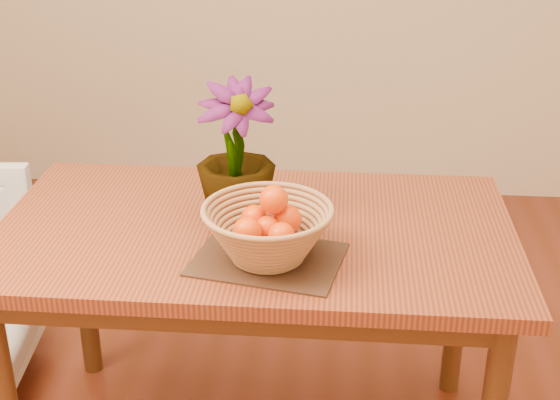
{
  "coord_description": "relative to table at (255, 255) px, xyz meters",
  "views": [
    {
      "loc": [
        0.23,
        -1.57,
        1.7
      ],
      "look_at": [
        0.08,
        0.19,
        0.88
      ],
      "focal_mm": 50.0,
      "sensor_mm": 36.0,
      "label": 1
    }
  ],
  "objects": [
    {
      "name": "orange_pile",
      "position": [
        0.06,
        -0.18,
        0.19
      ],
      "size": [
        0.16,
        0.16,
        0.13
      ],
      "rotation": [
        0.0,
        0.0,
        0.08
      ],
      "color": "#F74804",
      "rests_on": "wicker_basket"
    },
    {
      "name": "placemat",
      "position": [
        0.05,
        -0.18,
        0.09
      ],
      "size": [
        0.4,
        0.33,
        0.01
      ],
      "primitive_type": "cube",
      "rotation": [
        0.0,
        0.0,
        -0.19
      ],
      "color": "#3E2416",
      "rests_on": "table"
    },
    {
      "name": "wicker_basket",
      "position": [
        0.05,
        -0.18,
        0.16
      ],
      "size": [
        0.32,
        0.32,
        0.13
      ],
      "color": "#A56D45",
      "rests_on": "placemat"
    },
    {
      "name": "table",
      "position": [
        0.0,
        0.0,
        0.0
      ],
      "size": [
        1.4,
        0.8,
        0.75
      ],
      "color": "brown",
      "rests_on": "floor"
    },
    {
      "name": "potted_plant",
      "position": [
        -0.05,
        0.06,
        0.28
      ],
      "size": [
        0.25,
        0.25,
        0.38
      ],
      "primitive_type": "imported",
      "rotation": [
        0.0,
        0.0,
        0.2
      ],
      "color": "#234F16",
      "rests_on": "table"
    }
  ]
}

